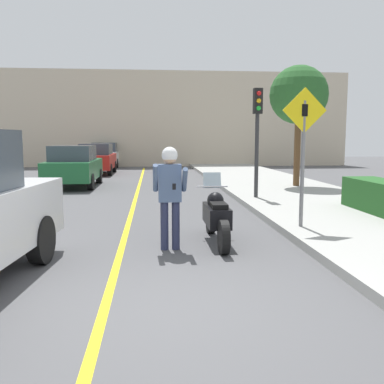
{
  "coord_description": "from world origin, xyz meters",
  "views": [
    {
      "loc": [
        -0.02,
        -4.8,
        1.96
      ],
      "look_at": [
        0.72,
        3.26,
        0.95
      ],
      "focal_mm": 40.0,
      "sensor_mm": 36.0,
      "label": 1
    }
  ],
  "objects": [
    {
      "name": "road_center_line",
      "position": [
        -0.6,
        6.0,
        0.0
      ],
      "size": [
        0.12,
        36.0,
        0.01
      ],
      "color": "yellow",
      "rests_on": "ground"
    },
    {
      "name": "crossing_sign",
      "position": [
        3.02,
        3.64,
        1.85
      ],
      "size": [
        0.91,
        0.08,
        2.81
      ],
      "color": "slate",
      "rests_on": "sidewalk_curb"
    },
    {
      "name": "street_tree",
      "position": [
        5.48,
        11.13,
        3.56
      ],
      "size": [
        2.19,
        2.19,
        4.53
      ],
      "color": "brown",
      "rests_on": "sidewalk_curb"
    },
    {
      "name": "sidewalk_curb",
      "position": [
        4.8,
        4.0,
        0.08
      ],
      "size": [
        4.4,
        44.0,
        0.16
      ],
      "color": "#9E9E99",
      "rests_on": "ground"
    },
    {
      "name": "parked_car_red",
      "position": [
        -3.12,
        19.34,
        0.86
      ],
      "size": [
        1.88,
        4.2,
        1.68
      ],
      "color": "black",
      "rests_on": "ground"
    },
    {
      "name": "building_backdrop",
      "position": [
        0.0,
        26.0,
        3.32
      ],
      "size": [
        28.0,
        1.2,
        6.64
      ],
      "color": "beige",
      "rests_on": "ground"
    },
    {
      "name": "motorcycle",
      "position": [
        1.17,
        3.07,
        0.5
      ],
      "size": [
        0.62,
        2.26,
        1.28
      ],
      "color": "black",
      "rests_on": "ground"
    },
    {
      "name": "parked_car_green",
      "position": [
        -3.22,
        12.97,
        0.86
      ],
      "size": [
        1.88,
        4.2,
        1.68
      ],
      "color": "black",
      "rests_on": "ground"
    },
    {
      "name": "person_biker",
      "position": [
        0.27,
        2.63,
        1.13
      ],
      "size": [
        0.59,
        0.49,
        1.82
      ],
      "color": "#282D4C",
      "rests_on": "ground"
    },
    {
      "name": "parked_car_white",
      "position": [
        -3.28,
        25.29,
        0.86
      ],
      "size": [
        1.88,
        4.2,
        1.68
      ],
      "color": "black",
      "rests_on": "ground"
    },
    {
      "name": "traffic_light",
      "position": [
        3.16,
        8.08,
        2.47
      ],
      "size": [
        0.26,
        0.3,
        3.3
      ],
      "color": "#2D2D30",
      "rests_on": "sidewalk_curb"
    },
    {
      "name": "ground_plane",
      "position": [
        0.0,
        0.0,
        0.0
      ],
      "size": [
        80.0,
        80.0,
        0.0
      ],
      "primitive_type": "plane",
      "color": "#4C4C4F"
    }
  ]
}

